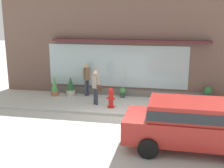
{
  "coord_description": "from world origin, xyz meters",
  "views": [
    {
      "loc": [
        1.94,
        -11.97,
        4.34
      ],
      "look_at": [
        -0.57,
        1.2,
        1.04
      ],
      "focal_mm": 46.99,
      "sensor_mm": 36.0,
      "label": 1
    }
  ],
  "objects_px": {
    "parked_car_red": "(192,123)",
    "fire_hydrant": "(111,98)",
    "pedestrian_with_handbag": "(96,85)",
    "potted_plant_doorstep": "(55,86)",
    "potted_plant_window_left": "(208,93)",
    "pedestrian_passerby": "(87,77)",
    "potted_plant_corner_tall": "(71,87)",
    "potted_plant_window_right": "(123,92)"
  },
  "relations": [
    {
      "from": "potted_plant_window_left",
      "to": "pedestrian_with_handbag",
      "type": "bearing_deg",
      "value": -163.61
    },
    {
      "from": "fire_hydrant",
      "to": "potted_plant_window_left",
      "type": "distance_m",
      "value": 4.9
    },
    {
      "from": "potted_plant_window_right",
      "to": "potted_plant_doorstep",
      "type": "bearing_deg",
      "value": -175.24
    },
    {
      "from": "parked_car_red",
      "to": "potted_plant_corner_tall",
      "type": "bearing_deg",
      "value": 138.9
    },
    {
      "from": "potted_plant_window_left",
      "to": "potted_plant_window_right",
      "type": "bearing_deg",
      "value": -178.66
    },
    {
      "from": "potted_plant_corner_tall",
      "to": "potted_plant_window_left",
      "type": "distance_m",
      "value": 7.03
    },
    {
      "from": "potted_plant_window_right",
      "to": "potted_plant_window_left",
      "type": "relative_size",
      "value": 0.7
    },
    {
      "from": "pedestrian_passerby",
      "to": "potted_plant_doorstep",
      "type": "distance_m",
      "value": 1.8
    },
    {
      "from": "pedestrian_with_handbag",
      "to": "potted_plant_window_right",
      "type": "distance_m",
      "value": 1.93
    },
    {
      "from": "pedestrian_passerby",
      "to": "potted_plant_window_right",
      "type": "distance_m",
      "value": 2.05
    },
    {
      "from": "potted_plant_doorstep",
      "to": "potted_plant_corner_tall",
      "type": "bearing_deg",
      "value": 8.64
    },
    {
      "from": "potted_plant_doorstep",
      "to": "fire_hydrant",
      "type": "bearing_deg",
      "value": -23.33
    },
    {
      "from": "parked_car_red",
      "to": "potted_plant_doorstep",
      "type": "relative_size",
      "value": 4.23
    },
    {
      "from": "potted_plant_doorstep",
      "to": "potted_plant_window_left",
      "type": "height_order",
      "value": "potted_plant_doorstep"
    },
    {
      "from": "pedestrian_passerby",
      "to": "potted_plant_window_left",
      "type": "xyz_separation_m",
      "value": [
        6.18,
        0.11,
        -0.57
      ]
    },
    {
      "from": "pedestrian_with_handbag",
      "to": "potted_plant_window_left",
      "type": "height_order",
      "value": "pedestrian_with_handbag"
    },
    {
      "from": "pedestrian_with_handbag",
      "to": "pedestrian_passerby",
      "type": "distance_m",
      "value": 1.69
    },
    {
      "from": "fire_hydrant",
      "to": "potted_plant_window_left",
      "type": "bearing_deg",
      "value": 22.01
    },
    {
      "from": "pedestrian_passerby",
      "to": "potted_plant_corner_tall",
      "type": "distance_m",
      "value": 1.01
    },
    {
      "from": "pedestrian_passerby",
      "to": "potted_plant_window_right",
      "type": "relative_size",
      "value": 3.26
    },
    {
      "from": "fire_hydrant",
      "to": "pedestrian_passerby",
      "type": "bearing_deg",
      "value": 133.43
    },
    {
      "from": "potted_plant_corner_tall",
      "to": "potted_plant_window_left",
      "type": "bearing_deg",
      "value": 2.22
    },
    {
      "from": "parked_car_red",
      "to": "fire_hydrant",
      "type": "bearing_deg",
      "value": 133.13
    },
    {
      "from": "fire_hydrant",
      "to": "pedestrian_with_handbag",
      "type": "distance_m",
      "value": 0.96
    },
    {
      "from": "pedestrian_with_handbag",
      "to": "potted_plant_window_left",
      "type": "distance_m",
      "value": 5.57
    },
    {
      "from": "potted_plant_doorstep",
      "to": "potted_plant_window_left",
      "type": "bearing_deg",
      "value": 2.92
    },
    {
      "from": "parked_car_red",
      "to": "potted_plant_window_left",
      "type": "height_order",
      "value": "parked_car_red"
    },
    {
      "from": "pedestrian_with_handbag",
      "to": "potted_plant_window_right",
      "type": "relative_size",
      "value": 3.16
    },
    {
      "from": "potted_plant_corner_tall",
      "to": "potted_plant_window_right",
      "type": "xyz_separation_m",
      "value": [
        2.77,
        0.17,
        -0.19
      ]
    },
    {
      "from": "pedestrian_with_handbag",
      "to": "potted_plant_window_right",
      "type": "height_order",
      "value": "pedestrian_with_handbag"
    },
    {
      "from": "potted_plant_window_left",
      "to": "pedestrian_passerby",
      "type": "bearing_deg",
      "value": -178.95
    },
    {
      "from": "pedestrian_with_handbag",
      "to": "potted_plant_doorstep",
      "type": "relative_size",
      "value": 1.56
    },
    {
      "from": "potted_plant_corner_tall",
      "to": "potted_plant_window_right",
      "type": "relative_size",
      "value": 1.94
    },
    {
      "from": "pedestrian_with_handbag",
      "to": "potted_plant_doorstep",
      "type": "xyz_separation_m",
      "value": [
        -2.55,
        1.17,
        -0.45
      ]
    },
    {
      "from": "pedestrian_passerby",
      "to": "parked_car_red",
      "type": "distance_m",
      "value": 7.41
    },
    {
      "from": "potted_plant_corner_tall",
      "to": "potted_plant_doorstep",
      "type": "bearing_deg",
      "value": -171.36
    },
    {
      "from": "parked_car_red",
      "to": "potted_plant_doorstep",
      "type": "xyz_separation_m",
      "value": [
        -6.7,
        5.17,
        -0.4
      ]
    },
    {
      "from": "parked_car_red",
      "to": "potted_plant_window_right",
      "type": "xyz_separation_m",
      "value": [
        -3.09,
        5.48,
        -0.62
      ]
    },
    {
      "from": "pedestrian_passerby",
      "to": "potted_plant_window_left",
      "type": "distance_m",
      "value": 6.2
    },
    {
      "from": "fire_hydrant",
      "to": "parked_car_red",
      "type": "xyz_separation_m",
      "value": [
        3.37,
        -3.74,
        0.44
      ]
    },
    {
      "from": "potted_plant_corner_tall",
      "to": "pedestrian_with_handbag",
      "type": "bearing_deg",
      "value": -37.24
    },
    {
      "from": "pedestrian_passerby",
      "to": "potted_plant_window_left",
      "type": "height_order",
      "value": "pedestrian_passerby"
    }
  ]
}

